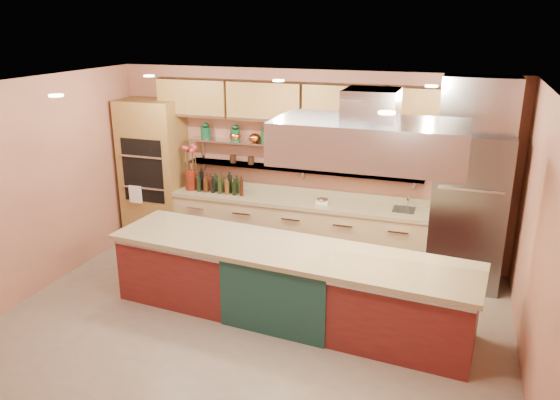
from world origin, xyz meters
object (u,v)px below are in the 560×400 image
at_px(refrigerator, 468,211).
at_px(green_canister, 271,137).
at_px(island, 288,283).
at_px(flower_vase, 191,180).
at_px(copper_kettle, 255,138).
at_px(kitchen_scale, 323,200).

distance_m(refrigerator, green_canister, 2.98).
xyz_separation_m(island, green_canister, (-0.89, 1.89, 1.36)).
distance_m(flower_vase, green_canister, 1.46).
bearing_deg(island, green_canister, 120.00).
xyz_separation_m(island, copper_kettle, (-1.15, 1.89, 1.33)).
relative_size(refrigerator, green_canister, 11.21).
bearing_deg(kitchen_scale, copper_kettle, 150.57).
relative_size(refrigerator, flower_vase, 6.66).
relative_size(island, kitchen_scale, 25.38).
bearing_deg(green_canister, refrigerator, -4.57).
bearing_deg(flower_vase, copper_kettle, 12.46).
xyz_separation_m(refrigerator, flower_vase, (-4.13, 0.01, 0.04)).
distance_m(copper_kettle, green_canister, 0.26).
distance_m(refrigerator, kitchen_scale, 2.00).
xyz_separation_m(island, kitchen_scale, (-0.01, 1.67, 0.52)).
xyz_separation_m(flower_vase, green_canister, (1.25, 0.22, 0.72)).
bearing_deg(flower_vase, island, -37.96).
height_order(island, kitchen_scale, kitchen_scale).
bearing_deg(kitchen_scale, island, -107.96).
bearing_deg(copper_kettle, kitchen_scale, -11.00).
bearing_deg(green_canister, island, -64.79).
xyz_separation_m(copper_kettle, green_canister, (0.26, 0.00, 0.03)).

